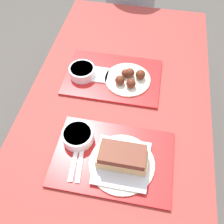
# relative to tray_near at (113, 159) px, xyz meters

# --- Properties ---
(ground_plane) EXTENTS (12.00, 12.00, 0.00)m
(ground_plane) POSITION_rel_tray_near_xyz_m (-0.03, 0.20, -0.77)
(ground_plane) COLOR #4C4742
(picnic_table) EXTENTS (0.80, 1.67, 0.76)m
(picnic_table) POSITION_rel_tray_near_xyz_m (-0.03, 0.20, -0.11)
(picnic_table) COLOR maroon
(picnic_table) RESTS_ON ground_plane
(picnic_bench_far) EXTENTS (0.76, 0.28, 0.46)m
(picnic_bench_far) POSITION_rel_tray_near_xyz_m (-0.03, 1.25, -0.39)
(picnic_bench_far) COLOR maroon
(picnic_bench_far) RESTS_ON ground_plane
(tray_near) EXTENTS (0.44, 0.30, 0.01)m
(tray_near) POSITION_rel_tray_near_xyz_m (0.00, 0.00, 0.00)
(tray_near) COLOR red
(tray_near) RESTS_ON picnic_table
(tray_far) EXTENTS (0.44, 0.30, 0.01)m
(tray_far) POSITION_rel_tray_near_xyz_m (-0.08, 0.41, 0.00)
(tray_far) COLOR red
(tray_far) RESTS_ON picnic_table
(bowl_coleslaw_near) EXTENTS (0.12, 0.12, 0.05)m
(bowl_coleslaw_near) POSITION_rel_tray_near_xyz_m (-0.15, 0.05, 0.03)
(bowl_coleslaw_near) COLOR silver
(bowl_coleslaw_near) RESTS_ON tray_near
(brisket_sandwich_plate) EXTENTS (0.24, 0.24, 0.09)m
(brisket_sandwich_plate) POSITION_rel_tray_near_xyz_m (0.04, -0.02, 0.04)
(brisket_sandwich_plate) COLOR beige
(brisket_sandwich_plate) RESTS_ON tray_near
(plastic_fork_near) EXTENTS (0.03, 0.17, 0.00)m
(plastic_fork_near) POSITION_rel_tray_near_xyz_m (-0.14, -0.03, 0.01)
(plastic_fork_near) COLOR white
(plastic_fork_near) RESTS_ON tray_near
(plastic_knife_near) EXTENTS (0.04, 0.17, 0.00)m
(plastic_knife_near) POSITION_rel_tray_near_xyz_m (-0.11, -0.03, 0.01)
(plastic_knife_near) COLOR white
(plastic_knife_near) RESTS_ON tray_near
(condiment_packet) EXTENTS (0.04, 0.03, 0.01)m
(condiment_packet) POSITION_rel_tray_near_xyz_m (0.01, 0.07, 0.01)
(condiment_packet) COLOR teal
(condiment_packet) RESTS_ON tray_near
(bowl_coleslaw_far) EXTENTS (0.12, 0.12, 0.05)m
(bowl_coleslaw_far) POSITION_rel_tray_near_xyz_m (-0.22, 0.39, 0.03)
(bowl_coleslaw_far) COLOR silver
(bowl_coleslaw_far) RESTS_ON tray_far
(wings_plate_far) EXTENTS (0.21, 0.21, 0.05)m
(wings_plate_far) POSITION_rel_tray_near_xyz_m (0.00, 0.39, 0.02)
(wings_plate_far) COLOR beige
(wings_plate_far) RESTS_ON tray_far
(napkin_far) EXTENTS (0.14, 0.09, 0.01)m
(napkin_far) POSITION_rel_tray_near_xyz_m (-0.17, 0.40, 0.01)
(napkin_far) COLOR white
(napkin_far) RESTS_ON tray_far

